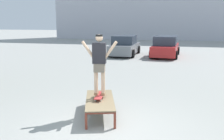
{
  "coord_description": "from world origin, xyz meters",
  "views": [
    {
      "loc": [
        1.38,
        -5.49,
        2.61
      ],
      "look_at": [
        -0.45,
        2.41,
        1.0
      ],
      "focal_mm": 40.08,
      "sensor_mm": 36.0,
      "label": 1
    }
  ],
  "objects_px": {
    "skate_box": "(100,101)",
    "skater": "(99,61)",
    "car_red": "(165,47)",
    "skateboard": "(100,95)",
    "car_grey": "(125,46)"
  },
  "relations": [
    {
      "from": "skater",
      "to": "car_red",
      "type": "height_order",
      "value": "skater"
    },
    {
      "from": "skater",
      "to": "car_grey",
      "type": "distance_m",
      "value": 12.41
    },
    {
      "from": "skateboard",
      "to": "skate_box",
      "type": "bearing_deg",
      "value": -73.28
    },
    {
      "from": "skateboard",
      "to": "car_red",
      "type": "height_order",
      "value": "car_red"
    },
    {
      "from": "car_grey",
      "to": "car_red",
      "type": "xyz_separation_m",
      "value": [
        3.04,
        -0.04,
        0.0
      ]
    },
    {
      "from": "skateboard",
      "to": "car_red",
      "type": "bearing_deg",
      "value": 82.8
    },
    {
      "from": "skateboard",
      "to": "skater",
      "type": "distance_m",
      "value": 0.99
    },
    {
      "from": "skater",
      "to": "car_red",
      "type": "xyz_separation_m",
      "value": [
        1.55,
        12.25,
        -0.84
      ]
    },
    {
      "from": "skate_box",
      "to": "skater",
      "type": "height_order",
      "value": "skater"
    },
    {
      "from": "skateboard",
      "to": "car_red",
      "type": "xyz_separation_m",
      "value": [
        1.55,
        12.25,
        0.15
      ]
    },
    {
      "from": "car_grey",
      "to": "skateboard",
      "type": "bearing_deg",
      "value": -83.08
    },
    {
      "from": "car_grey",
      "to": "car_red",
      "type": "relative_size",
      "value": 0.98
    },
    {
      "from": "skate_box",
      "to": "skater",
      "type": "bearing_deg",
      "value": 106.57
    },
    {
      "from": "skateboard",
      "to": "car_grey",
      "type": "height_order",
      "value": "car_grey"
    },
    {
      "from": "skater",
      "to": "car_red",
      "type": "distance_m",
      "value": 12.37
    }
  ]
}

